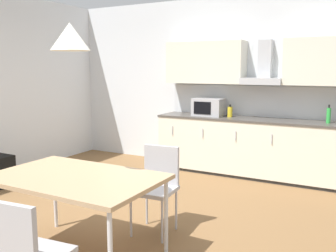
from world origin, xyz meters
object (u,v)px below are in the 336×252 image
object	(u,v)px
dining_table	(76,181)
pendant_lamp	(70,37)
bottle_yellow	(230,112)
chair_far_right	(157,180)
microwave	(209,107)
bottle_green	(329,115)
chair_near_right	(24,250)

from	to	relation	value
dining_table	pendant_lamp	distance (m)	1.20
bottle_yellow	chair_far_right	size ratio (longest dim) A/B	0.22
microwave	chair_far_right	world-z (taller)	microwave
bottle_yellow	microwave	bearing A→B (deg)	-176.42
pendant_lamp	bottle_yellow	bearing A→B (deg)	86.12
pendant_lamp	bottle_green	bearing A→B (deg)	63.11
chair_far_right	chair_near_right	distance (m)	1.68
dining_table	pendant_lamp	world-z (taller)	pendant_lamp
microwave	bottle_green	xyz separation A→B (m)	(1.79, 0.01, -0.03)
dining_table	chair_far_right	world-z (taller)	chair_far_right
microwave	chair_near_right	world-z (taller)	microwave
bottle_yellow	chair_far_right	xyz separation A→B (m)	(0.10, -2.45, -0.45)
bottle_green	chair_far_right	size ratio (longest dim) A/B	0.30
microwave	dining_table	size ratio (longest dim) A/B	0.33
microwave	bottle_green	world-z (taller)	microwave
chair_far_right	pendant_lamp	xyz separation A→B (m)	(-0.32, -0.84, 1.37)
chair_far_right	chair_near_right	bearing A→B (deg)	-89.51
bottle_green	dining_table	distance (m)	3.69
bottle_yellow	chair_near_right	size ratio (longest dim) A/B	0.22
dining_table	chair_near_right	bearing A→B (deg)	-68.37
microwave	chair_near_right	distance (m)	4.17
bottle_green	microwave	bearing A→B (deg)	-179.69
microwave	chair_near_right	bearing A→B (deg)	-83.57
microwave	dining_table	bearing A→B (deg)	-87.72
microwave	chair_near_right	size ratio (longest dim) A/B	0.55
chair_far_right	pendant_lamp	world-z (taller)	pendant_lamp
dining_table	chair_near_right	distance (m)	0.92
bottle_green	dining_table	xyz separation A→B (m)	(-1.66, -3.28, -0.31)
microwave	dining_table	xyz separation A→B (m)	(0.13, -3.27, -0.34)
bottle_green	chair_near_right	xyz separation A→B (m)	(-1.33, -4.12, -0.48)
microwave	chair_far_right	size ratio (longest dim) A/B	0.55
microwave	pendant_lamp	xyz separation A→B (m)	(0.13, -3.27, 0.86)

